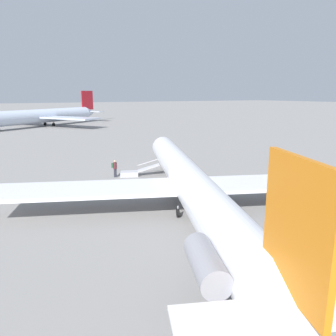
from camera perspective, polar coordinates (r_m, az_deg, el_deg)
name	(u,v)px	position (r m, az deg, el deg)	size (l,w,h in m)	color
ground_plane	(186,202)	(25.57, 3.15, -6.00)	(600.00, 600.00, 0.00)	gray
airplane_main	(189,181)	(24.06, 3.65, -2.32)	(34.34, 27.17, 6.62)	silver
airplane_far_center	(41,116)	(90.13, -21.32, 8.44)	(30.19, 38.05, 9.08)	silver
boarding_stairs	(133,172)	(33.65, -6.09, -0.78)	(2.38, 4.11, 1.66)	#B2B2B7
passenger	(115,167)	(33.35, -9.26, 0.11)	(0.44, 0.57, 1.74)	#23232D
traffic_cone_near_stairs	(113,185)	(30.09, -9.55, -2.85)	(0.41, 0.41, 0.45)	black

